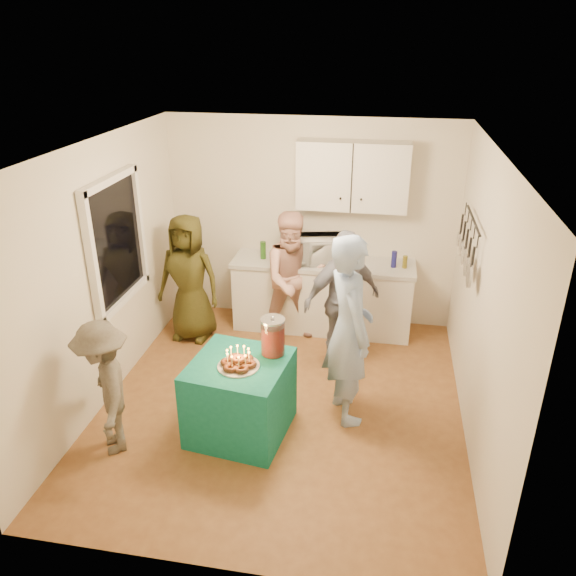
% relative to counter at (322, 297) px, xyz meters
% --- Properties ---
extents(floor, '(4.00, 4.00, 0.00)m').
position_rel_counter_xyz_m(floor, '(-0.20, -1.70, -0.43)').
color(floor, brown).
rests_on(floor, ground).
extents(ceiling, '(4.00, 4.00, 0.00)m').
position_rel_counter_xyz_m(ceiling, '(-0.20, -1.70, 2.17)').
color(ceiling, white).
rests_on(ceiling, floor).
extents(back_wall, '(3.60, 3.60, 0.00)m').
position_rel_counter_xyz_m(back_wall, '(-0.20, 0.30, 0.87)').
color(back_wall, silver).
rests_on(back_wall, floor).
extents(left_wall, '(4.00, 4.00, 0.00)m').
position_rel_counter_xyz_m(left_wall, '(-2.00, -1.70, 0.87)').
color(left_wall, silver).
rests_on(left_wall, floor).
extents(right_wall, '(4.00, 4.00, 0.00)m').
position_rel_counter_xyz_m(right_wall, '(1.60, -1.70, 0.87)').
color(right_wall, silver).
rests_on(right_wall, floor).
extents(window_night, '(0.04, 1.00, 1.20)m').
position_rel_counter_xyz_m(window_night, '(-1.97, -1.40, 1.12)').
color(window_night, black).
rests_on(window_night, left_wall).
extents(counter, '(2.20, 0.58, 0.86)m').
position_rel_counter_xyz_m(counter, '(0.00, 0.00, 0.00)').
color(counter, white).
rests_on(counter, floor).
extents(countertop, '(2.24, 0.62, 0.05)m').
position_rel_counter_xyz_m(countertop, '(0.00, -0.00, 0.46)').
color(countertop, beige).
rests_on(countertop, counter).
extents(upper_cabinet, '(1.30, 0.30, 0.80)m').
position_rel_counter_xyz_m(upper_cabinet, '(0.30, 0.15, 1.52)').
color(upper_cabinet, white).
rests_on(upper_cabinet, back_wall).
extents(pot_rack, '(0.12, 1.00, 0.60)m').
position_rel_counter_xyz_m(pot_rack, '(1.52, -1.00, 1.17)').
color(pot_rack, black).
rests_on(pot_rack, right_wall).
extents(microwave, '(0.65, 0.51, 0.32)m').
position_rel_counter_xyz_m(microwave, '(-0.05, 0.00, 0.64)').
color(microwave, white).
rests_on(microwave, countertop).
extents(party_table, '(0.96, 0.96, 0.76)m').
position_rel_counter_xyz_m(party_table, '(-0.51, -2.19, -0.05)').
color(party_table, '#106E5B').
rests_on(party_table, floor).
extents(donut_cake, '(0.38, 0.38, 0.18)m').
position_rel_counter_xyz_m(donut_cake, '(-0.49, -2.25, 0.42)').
color(donut_cake, '#381C0C').
rests_on(donut_cake, party_table).
extents(punch_jar, '(0.22, 0.22, 0.34)m').
position_rel_counter_xyz_m(punch_jar, '(-0.23, -1.97, 0.50)').
color(punch_jar, red).
rests_on(punch_jar, party_table).
extents(man_birthday, '(0.69, 0.81, 1.89)m').
position_rel_counter_xyz_m(man_birthday, '(0.45, -1.74, 0.52)').
color(man_birthday, '#9EB9E6').
rests_on(man_birthday, floor).
extents(woman_back_left, '(0.81, 0.57, 1.58)m').
position_rel_counter_xyz_m(woman_back_left, '(-1.56, -0.50, 0.36)').
color(woman_back_left, brown).
rests_on(woman_back_left, floor).
extents(woman_back_center, '(0.97, 0.88, 1.63)m').
position_rel_counter_xyz_m(woman_back_center, '(-0.30, -0.35, 0.38)').
color(woman_back_center, tan).
rests_on(woman_back_center, floor).
extents(woman_back_right, '(0.99, 0.88, 1.61)m').
position_rel_counter_xyz_m(woman_back_right, '(0.31, -0.83, 0.38)').
color(woman_back_right, black).
rests_on(woman_back_right, floor).
extents(child_near_left, '(0.84, 0.96, 1.29)m').
position_rel_counter_xyz_m(child_near_left, '(-1.60, -2.62, 0.21)').
color(child_near_left, '#4D463E').
rests_on(child_near_left, floor).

